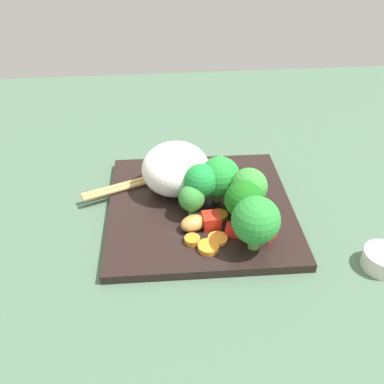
{
  "coord_description": "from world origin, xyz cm",
  "views": [
    {
      "loc": [
        47.02,
        -5.69,
        38.06
      ],
      "look_at": [
        -0.35,
        -1.14,
        3.25
      ],
      "focal_mm": 39.57,
      "sensor_mm": 36.0,
      "label": 1
    }
  ],
  "objects": [
    {
      "name": "square_plate",
      "position": [
        0.0,
        0.0,
        0.63
      ],
      "size": [
        26.27,
        26.27,
        1.25
      ],
      "primitive_type": "cube",
      "rotation": [
        0.0,
        0.0,
        -0.02
      ],
      "color": "black",
      "rests_on": "ground_plane"
    },
    {
      "name": "ground_plane",
      "position": [
        0.0,
        0.0,
        -1.0
      ],
      "size": [
        110.0,
        110.0,
        2.0
      ],
      "primitive_type": "cube",
      "color": "#46644C"
    },
    {
      "name": "carrot_slice_1",
      "position": [
        7.64,
        -1.87,
        1.62
      ],
      "size": [
        2.01,
        2.01,
        0.73
      ],
      "primitive_type": "cylinder",
      "rotation": [
        0.0,
        0.0,
        4.72
      ],
      "color": "orange",
      "rests_on": "square_plate"
    },
    {
      "name": "chicken_piece_3",
      "position": [
        1.04,
        4.71,
        2.32
      ],
      "size": [
        3.72,
        3.44,
        2.13
      ],
      "primitive_type": "ellipsoid",
      "rotation": [
        0.0,
        0.0,
        3.63
      ],
      "color": "#DBB167",
      "rests_on": "square_plate"
    },
    {
      "name": "sauce_cup",
      "position": [
        12.86,
        20.94,
        1.14
      ],
      "size": [
        4.99,
        4.99,
        2.29
      ],
      "primitive_type": "cylinder",
      "color": "silver",
      "rests_on": "ground_plane"
    },
    {
      "name": "pepper_chunk_3",
      "position": [
        4.83,
        0.89,
        2.22
      ],
      "size": [
        2.47,
        2.49,
        1.94
      ],
      "primitive_type": "cube",
      "rotation": [
        0.0,
        0.0,
        3.23
      ],
      "color": "red",
      "rests_on": "square_plate"
    },
    {
      "name": "chicken_piece_0",
      "position": [
        5.16,
        -1.54,
        2.25
      ],
      "size": [
        3.74,
        4.19,
        1.99
      ],
      "primitive_type": "ellipsoid",
      "rotation": [
        0.0,
        0.0,
        5.16
      ],
      "color": "#C18945",
      "rests_on": "square_plate"
    },
    {
      "name": "carrot_slice_3",
      "position": [
        9.11,
        0.04,
        1.59
      ],
      "size": [
        3.39,
        3.39,
        0.67
      ],
      "primitive_type": "cylinder",
      "rotation": [
        0.0,
        0.0,
        2.83
      ],
      "color": "orange",
      "rests_on": "square_plate"
    },
    {
      "name": "broccoli_floret_3",
      "position": [
        0.55,
        0.03,
        5.59
      ],
      "size": [
        4.71,
        4.71,
        6.88
      ],
      "color": "#54933B",
      "rests_on": "square_plate"
    },
    {
      "name": "carrot_slice_0",
      "position": [
        7.59,
        1.38,
        1.48
      ],
      "size": [
        3.43,
        3.43,
        0.44
      ],
      "primitive_type": "cylinder",
      "rotation": [
        0.0,
        0.0,
        0.48
      ],
      "color": "orange",
      "rests_on": "square_plate"
    },
    {
      "name": "broccoli_floret_1",
      "position": [
        2.3,
        6.18,
        5.46
      ],
      "size": [
        5.02,
        5.02,
        6.94
      ],
      "color": "#579846",
      "rests_on": "square_plate"
    },
    {
      "name": "pepper_chunk_1",
      "position": [
        6.67,
        3.72,
        1.94
      ],
      "size": [
        2.32,
        2.71,
        1.36
      ],
      "primitive_type": "cube",
      "rotation": [
        0.0,
        0.0,
        4.4
      ],
      "color": "red",
      "rests_on": "square_plate"
    },
    {
      "name": "broccoli_floret_0",
      "position": [
        4.78,
        5.0,
        5.17
      ],
      "size": [
        5.02,
        5.02,
        6.72
      ],
      "color": "#51914C",
      "rests_on": "square_plate"
    },
    {
      "name": "pepper_chunk_0",
      "position": [
        7.39,
        7.56,
        2.14
      ],
      "size": [
        3.07,
        2.92,
        1.78
      ],
      "primitive_type": "cube",
      "rotation": [
        0.0,
        0.0,
        0.65
      ],
      "color": "red",
      "rests_on": "square_plate"
    },
    {
      "name": "chopstick_pair",
      "position": [
        -6.88,
        -5.81,
        1.63
      ],
      "size": [
        9.95,
        22.44,
        0.75
      ],
      "rotation": [
        0.0,
        0.0,
        5.08
      ],
      "color": "tan",
      "rests_on": "square_plate"
    },
    {
      "name": "carrot_slice_2",
      "position": [
        3.18,
        2.22,
        1.61
      ],
      "size": [
        3.25,
        3.25,
        0.7
      ],
      "primitive_type": "cylinder",
      "rotation": [
        0.0,
        0.0,
        0.93
      ],
      "color": "orange",
      "rests_on": "square_plate"
    },
    {
      "name": "broccoli_floret_4",
      "position": [
        -0.54,
        2.71,
        5.37
      ],
      "size": [
        5.69,
        5.69,
        7.12
      ],
      "color": "#71AA4D",
      "rests_on": "square_plate"
    },
    {
      "name": "broccoli_floret_2",
      "position": [
        9.36,
        5.56,
        5.62
      ],
      "size": [
        5.92,
        5.92,
        7.43
      ],
      "color": "#68A548",
      "rests_on": "square_plate"
    },
    {
      "name": "broccoli_floret_5",
      "position": [
        2.39,
        -1.45,
        4.17
      ],
      "size": [
        3.57,
        3.57,
        4.82
      ],
      "color": "#64A943",
      "rests_on": "square_plate"
    },
    {
      "name": "pepper_chunk_2",
      "position": [
        5.05,
        7.4,
        2.29
      ],
      "size": [
        3.14,
        3.08,
        2.07
      ],
      "primitive_type": "cube",
      "rotation": [
        0.0,
        0.0,
        3.19
      ],
      "color": "red",
      "rests_on": "square_plate"
    },
    {
      "name": "rice_mound",
      "position": [
        -4.04,
        -3.15,
        4.88
      ],
      "size": [
        13.39,
        13.33,
        7.25
      ],
      "primitive_type": "ellipsoid",
      "rotation": [
        0.0,
        0.0,
        2.63
      ],
      "color": "white",
      "rests_on": "square_plate"
    }
  ]
}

